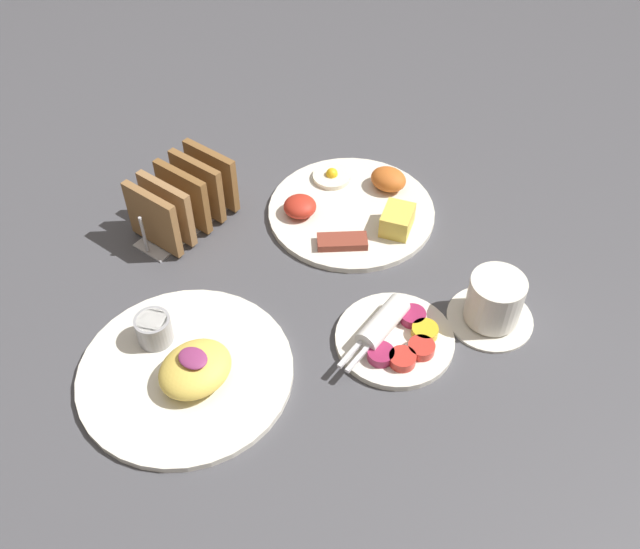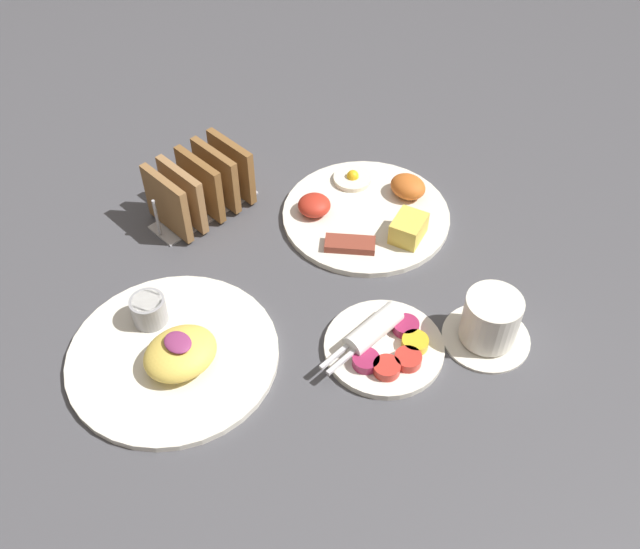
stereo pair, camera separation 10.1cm
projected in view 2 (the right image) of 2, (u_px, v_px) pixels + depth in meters
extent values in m
plane|color=#47474C|center=(273.00, 288.00, 1.04)|extent=(3.00, 3.00, 0.00)
cylinder|color=silver|center=(366.00, 215.00, 1.14)|extent=(0.27, 0.27, 0.01)
cube|color=#E5C64C|center=(408.00, 228.00, 1.08)|extent=(0.06, 0.07, 0.04)
ellipsoid|color=#C66023|center=(408.00, 186.00, 1.15)|extent=(0.06, 0.05, 0.03)
cylinder|color=#F4EACC|center=(353.00, 179.00, 1.19)|extent=(0.06, 0.06, 0.01)
sphere|color=yellow|center=(353.00, 176.00, 1.18)|extent=(0.02, 0.02, 0.02)
ellipsoid|color=red|center=(314.00, 205.00, 1.12)|extent=(0.05, 0.05, 0.03)
cube|color=brown|center=(350.00, 244.00, 1.08)|extent=(0.08, 0.07, 0.01)
cylinder|color=silver|center=(384.00, 347.00, 0.96)|extent=(0.16, 0.16, 0.01)
cylinder|color=#99234C|center=(366.00, 361.00, 0.93)|extent=(0.04, 0.04, 0.01)
cylinder|color=red|center=(388.00, 367.00, 0.92)|extent=(0.04, 0.04, 0.01)
cylinder|color=red|center=(408.00, 359.00, 0.93)|extent=(0.04, 0.04, 0.01)
cylinder|color=gold|center=(415.00, 343.00, 0.95)|extent=(0.04, 0.04, 0.01)
cylinder|color=#99234C|center=(406.00, 326.00, 0.97)|extent=(0.04, 0.04, 0.01)
cylinder|color=white|center=(374.00, 329.00, 0.95)|extent=(0.03, 0.09, 0.03)
cube|color=silver|center=(341.00, 362.00, 0.91)|extent=(0.01, 0.05, 0.00)
cube|color=silver|center=(334.00, 357.00, 0.92)|extent=(0.01, 0.05, 0.00)
cylinder|color=silver|center=(171.00, 354.00, 0.95)|extent=(0.28, 0.28, 0.01)
ellipsoid|color=#EAC651|center=(180.00, 353.00, 0.92)|extent=(0.09, 0.10, 0.04)
ellipsoid|color=#8C3366|center=(178.00, 342.00, 0.90)|extent=(0.04, 0.03, 0.01)
cylinder|color=#99999E|center=(149.00, 310.00, 0.97)|extent=(0.05, 0.05, 0.04)
cylinder|color=white|center=(147.00, 303.00, 0.96)|extent=(0.04, 0.04, 0.01)
cube|color=#B7B7BC|center=(204.00, 209.00, 1.15)|extent=(0.06, 0.18, 0.01)
cube|color=olive|center=(167.00, 203.00, 1.08)|extent=(0.10, 0.01, 0.10)
cube|color=olive|center=(184.00, 194.00, 1.10)|extent=(0.10, 0.01, 0.10)
cube|color=brown|center=(200.00, 184.00, 1.11)|extent=(0.10, 0.01, 0.10)
cube|color=brown|center=(216.00, 175.00, 1.13)|extent=(0.10, 0.01, 0.10)
cube|color=brown|center=(232.00, 166.00, 1.14)|extent=(0.10, 0.01, 0.10)
cylinder|color=#B7B7BC|center=(157.00, 217.00, 1.08)|extent=(0.01, 0.01, 0.07)
cylinder|color=#B7B7BC|center=(243.00, 167.00, 1.17)|extent=(0.01, 0.01, 0.07)
cylinder|color=silver|center=(486.00, 337.00, 0.97)|extent=(0.12, 0.12, 0.01)
cylinder|color=silver|center=(491.00, 318.00, 0.94)|extent=(0.08, 0.08, 0.07)
cylinder|color=#381E0F|center=(495.00, 304.00, 0.92)|extent=(0.06, 0.06, 0.01)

